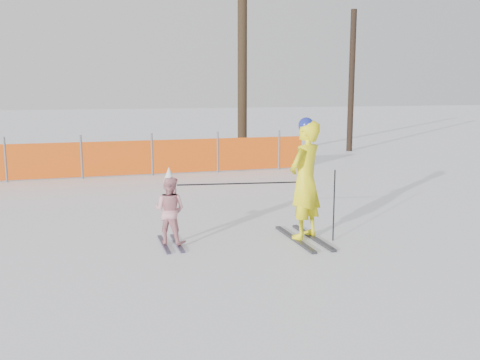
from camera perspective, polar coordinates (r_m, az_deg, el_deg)
The scene contains 6 objects.
ground at distance 8.95m, azimuth 0.92°, elevation -6.85°, with size 120.00×120.00×0.00m, color white.
adult at distance 9.05m, azimuth 6.96°, elevation 0.05°, with size 0.87×1.64×2.08m.
child at distance 8.84m, azimuth -7.51°, elevation -3.15°, with size 0.69×1.05×1.30m.
ski_poles at distance 8.92m, azimuth 3.72°, elevation -1.28°, with size 2.58×0.55×1.22m.
safety_fence at distance 15.96m, azimuth -22.47°, elevation 1.82°, with size 16.80×0.06×1.25m.
tree_trunks at distance 20.11m, azimuth 3.91°, elevation 12.23°, with size 5.29×1.56×7.33m.
Camera 1 is at (-2.59, -8.18, 2.56)m, focal length 40.00 mm.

